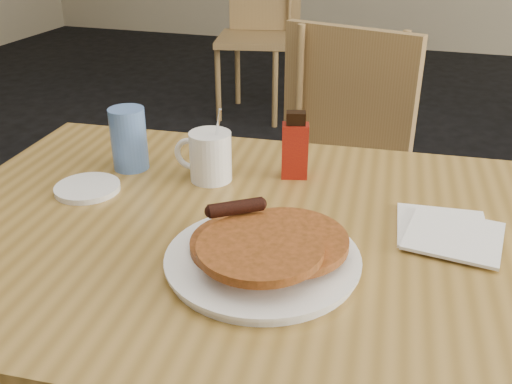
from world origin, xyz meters
TOP-DOWN VIEW (x-y plane):
  - main_table at (-0.02, -0.02)m, footprint 1.40×1.01m
  - chair_main_far at (-0.00, 0.72)m, footprint 0.54×0.54m
  - chair_wall_extra at (-0.89, 2.76)m, footprint 0.56×0.56m
  - pancake_plate at (0.02, -0.14)m, footprint 0.32×0.32m
  - coffee_mug at (-0.19, 0.15)m, footprint 0.13×0.09m
  - syrup_bottle at (-0.02, 0.21)m, footprint 0.06×0.05m
  - napkin_stack at (0.31, 0.06)m, footprint 0.20×0.21m
  - blue_tumbler at (-0.38, 0.15)m, footprint 0.08×0.08m
  - side_saucer at (-0.41, 0.02)m, footprint 0.15×0.15m

SIDE VIEW (x-z plane):
  - chair_main_far at x=0.00m, z-range 0.09..1.06m
  - chair_wall_extra at x=-0.89m, z-range 0.10..1.15m
  - main_table at x=-0.02m, z-range 0.34..1.09m
  - napkin_stack at x=0.31m, z-range 0.75..0.76m
  - side_saucer at x=-0.41m, z-range 0.75..0.76m
  - pancake_plate at x=0.02m, z-range 0.73..0.82m
  - coffee_mug at x=-0.19m, z-range 0.72..0.89m
  - syrup_bottle at x=-0.02m, z-range 0.74..0.89m
  - blue_tumbler at x=-0.38m, z-range 0.75..0.89m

